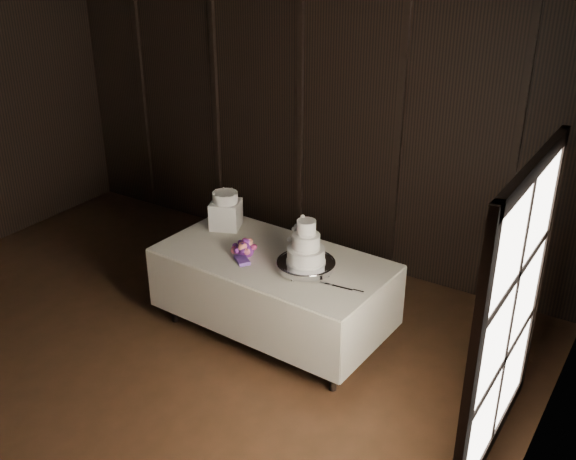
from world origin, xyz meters
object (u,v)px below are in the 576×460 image
at_px(display_table, 273,292).
at_px(box_pedestal, 226,214).
at_px(wedding_cake, 302,246).
at_px(small_cake, 225,197).
at_px(cake_stand, 306,267).
at_px(bouquet, 245,248).

height_order(display_table, box_pedestal, box_pedestal).
xyz_separation_m(display_table, wedding_cake, (0.34, -0.09, 0.58)).
bearing_deg(small_cake, wedding_cake, -18.87).
relative_size(display_table, box_pedestal, 7.84).
relative_size(display_table, cake_stand, 4.21).
height_order(box_pedestal, small_cake, small_cake).
bearing_deg(small_cake, cake_stand, -17.68).
relative_size(display_table, wedding_cake, 5.58).
distance_m(display_table, bouquet, 0.47).
distance_m(cake_stand, bouquet, 0.59).
height_order(cake_stand, wedding_cake, wedding_cake).
bearing_deg(display_table, cake_stand, -8.05).
bearing_deg(cake_stand, wedding_cake, -150.26).
bearing_deg(display_table, small_cake, 161.77).
bearing_deg(box_pedestal, wedding_cake, -18.87).
distance_m(display_table, small_cake, 0.98).
xyz_separation_m(wedding_cake, bouquet, (-0.56, -0.01, -0.18)).
distance_m(cake_stand, box_pedestal, 1.12).
distance_m(display_table, box_pedestal, 0.88).
height_order(display_table, bouquet, bouquet).
height_order(display_table, wedding_cake, wedding_cake).
relative_size(display_table, bouquet, 5.44).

